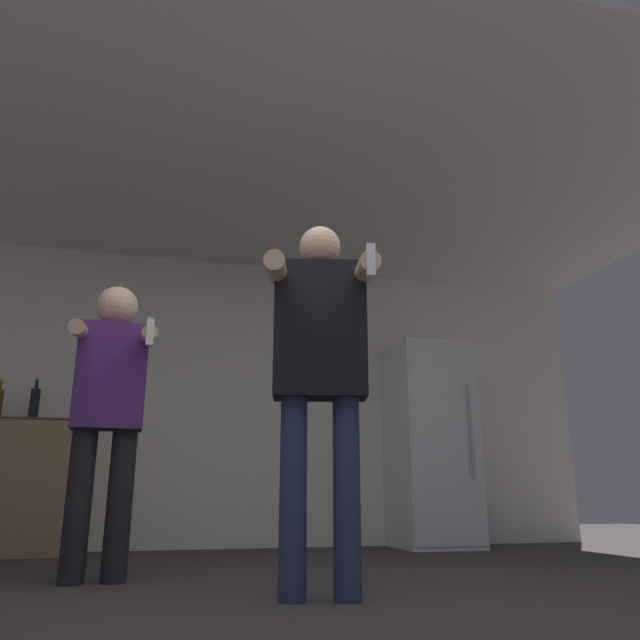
# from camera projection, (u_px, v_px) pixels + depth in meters

# --- Properties ---
(ground_plane) EXTENTS (14.00, 14.00, 0.00)m
(ground_plane) POSITION_uv_depth(u_px,v_px,m) (316.00, 629.00, 2.06)
(ground_plane) COLOR #383333
(wall_back) EXTENTS (7.00, 0.06, 2.55)m
(wall_back) POSITION_uv_depth(u_px,v_px,m) (224.00, 398.00, 5.58)
(wall_back) COLOR silver
(wall_back) RESTS_ON ground_plane
(ceiling_slab) EXTENTS (7.00, 3.90, 0.05)m
(ceiling_slab) POSITION_uv_depth(u_px,v_px,m) (258.00, 175.00, 4.34)
(ceiling_slab) COLOR silver
(ceiling_slab) RESTS_ON wall_back
(refrigerator) EXTENTS (0.66, 0.72, 1.76)m
(refrigerator) POSITION_uv_depth(u_px,v_px,m) (430.00, 444.00, 5.55)
(refrigerator) COLOR white
(refrigerator) RESTS_ON ground_plane
(bottle_green_wine) EXTENTS (0.07, 0.07, 0.34)m
(bottle_green_wine) POSITION_uv_depth(u_px,v_px,m) (34.00, 403.00, 4.91)
(bottle_green_wine) COLOR black
(bottle_green_wine) RESTS_ON counter
(person_woman_foreground) EXTENTS (0.57, 0.59, 1.68)m
(person_woman_foreground) POSITION_uv_depth(u_px,v_px,m) (320.00, 360.00, 2.84)
(person_woman_foreground) COLOR navy
(person_woman_foreground) RESTS_ON ground_plane
(person_man_side) EXTENTS (0.45, 0.53, 1.57)m
(person_man_side) POSITION_uv_depth(u_px,v_px,m) (109.00, 402.00, 3.35)
(person_man_side) COLOR black
(person_man_side) RESTS_ON ground_plane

